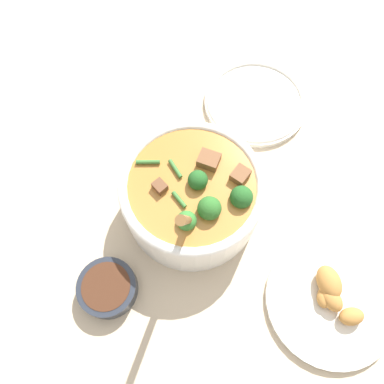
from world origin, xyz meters
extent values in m
plane|color=#C6B293|center=(0.00, 0.00, 0.00)|extent=(4.00, 4.00, 0.00)
cylinder|color=white|center=(0.00, 0.00, 0.05)|extent=(0.24, 0.24, 0.10)
torus|color=white|center=(0.00, 0.00, 0.10)|extent=(0.24, 0.24, 0.02)
cylinder|color=#B27533|center=(0.00, 0.00, 0.07)|extent=(0.22, 0.22, 0.07)
sphere|color=#235B23|center=(-0.01, 0.00, 0.11)|extent=(0.03, 0.03, 0.03)
cylinder|color=#6B9956|center=(-0.01, 0.00, 0.09)|extent=(0.01, 0.01, 0.01)
sphere|color=#235B23|center=(-0.07, 0.04, 0.11)|extent=(0.04, 0.04, 0.04)
cylinder|color=#6B9956|center=(-0.07, 0.04, 0.08)|extent=(0.01, 0.01, 0.02)
sphere|color=#2D6B28|center=(-0.01, 0.05, 0.11)|extent=(0.04, 0.04, 0.04)
cylinder|color=#6B9956|center=(-0.01, 0.05, 0.09)|extent=(0.01, 0.01, 0.02)
sphere|color=#387F33|center=(0.02, 0.06, 0.11)|extent=(0.03, 0.03, 0.03)
cylinder|color=#6B9956|center=(0.02, 0.06, 0.09)|extent=(0.01, 0.01, 0.01)
cube|color=brown|center=(-0.04, -0.03, 0.11)|extent=(0.04, 0.04, 0.03)
cube|color=brown|center=(-0.08, 0.01, 0.11)|extent=(0.04, 0.04, 0.02)
cube|color=brown|center=(0.05, -0.01, 0.11)|extent=(0.03, 0.03, 0.02)
cylinder|color=#3D7533|center=(0.02, -0.03, 0.11)|extent=(0.02, 0.04, 0.01)
cylinder|color=#3D7533|center=(0.06, -0.05, 0.11)|extent=(0.04, 0.02, 0.01)
cylinder|color=#3D7533|center=(0.03, 0.02, 0.11)|extent=(0.02, 0.03, 0.01)
ellipsoid|color=brown|center=(0.02, 0.06, 0.10)|extent=(0.04, 0.03, 0.01)
cylinder|color=brown|center=(0.03, 0.09, 0.20)|extent=(0.04, 0.08, 0.20)
cylinder|color=#232833|center=(0.17, 0.11, 0.02)|extent=(0.10, 0.10, 0.03)
cylinder|color=#472819|center=(0.17, 0.11, 0.03)|extent=(0.08, 0.08, 0.01)
cylinder|color=silver|center=(-0.18, -0.19, 0.01)|extent=(0.21, 0.21, 0.01)
torus|color=silver|center=(-0.18, -0.19, 0.01)|extent=(0.21, 0.21, 0.01)
cylinder|color=silver|center=(-0.18, 0.22, 0.01)|extent=(0.21, 0.21, 0.01)
ellipsoid|color=#BC7F3D|center=(-0.18, 0.22, 0.03)|extent=(0.04, 0.05, 0.03)
ellipsoid|color=#BC7F3D|center=(-0.17, 0.21, 0.02)|extent=(0.03, 0.04, 0.02)
ellipsoid|color=#BC7F3D|center=(-0.20, 0.25, 0.02)|extent=(0.04, 0.03, 0.03)
ellipsoid|color=#BC7F3D|center=(-0.18, 0.19, 0.03)|extent=(0.04, 0.06, 0.03)
camera|label=1|loc=(0.06, 0.24, 0.64)|focal=35.00mm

